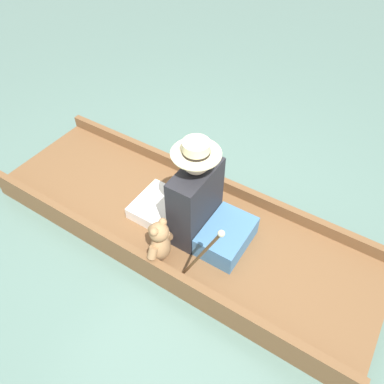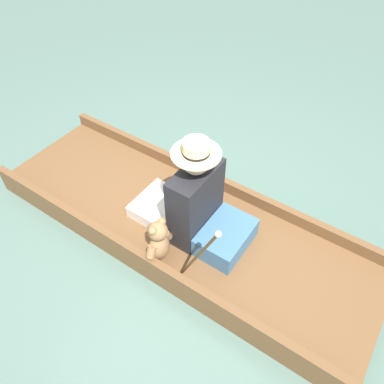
{
  "view_description": "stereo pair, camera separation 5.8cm",
  "coord_description": "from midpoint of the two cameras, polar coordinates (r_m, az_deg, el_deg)",
  "views": [
    {
      "loc": [
        -1.64,
        -1.17,
        2.56
      ],
      "look_at": [
        -0.02,
        -0.14,
        0.57
      ],
      "focal_mm": 35.0,
      "sensor_mm": 36.0,
      "label": 1
    },
    {
      "loc": [
        -1.61,
        -1.22,
        2.56
      ],
      "look_at": [
        -0.02,
        -0.14,
        0.57
      ],
      "focal_mm": 35.0,
      "sensor_mm": 36.0,
      "label": 2
    }
  ],
  "objects": [
    {
      "name": "punt_boat",
      "position": [
        3.19,
        -1.36,
        -4.78
      ],
      "size": [
        1.08,
        3.32,
        0.26
      ],
      "color": "brown",
      "rests_on": "ground_plane"
    },
    {
      "name": "seat_cushion",
      "position": [
        2.92,
        5.73,
        -6.86
      ],
      "size": [
        0.47,
        0.33,
        0.18
      ],
      "color": "teal",
      "rests_on": "punt_boat"
    },
    {
      "name": "ground_plane",
      "position": [
        3.26,
        -1.33,
        -5.72
      ],
      "size": [
        16.0,
        16.0,
        0.0
      ],
      "primitive_type": "plane",
      "color": "slate"
    },
    {
      "name": "seated_person",
      "position": [
        2.85,
        -0.03,
        -1.01
      ],
      "size": [
        0.47,
        0.73,
        0.9
      ],
      "rotation": [
        0.0,
        0.0,
        -0.06
      ],
      "color": "white",
      "rests_on": "punt_boat"
    },
    {
      "name": "teddy_bear",
      "position": [
        2.77,
        -4.52,
        -7.52
      ],
      "size": [
        0.28,
        0.17,
        0.4
      ],
      "color": "#9E754C",
      "rests_on": "punt_boat"
    },
    {
      "name": "walking_cane",
      "position": [
        2.42,
        2.06,
        -9.2
      ],
      "size": [
        0.04,
        0.32,
        0.73
      ],
      "color": "brown",
      "rests_on": "punt_boat"
    },
    {
      "name": "wine_glass",
      "position": [
        3.32,
        1.1,
        3.08
      ],
      "size": [
        0.1,
        0.1,
        0.25
      ],
      "color": "silver",
      "rests_on": "punt_boat"
    }
  ]
}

